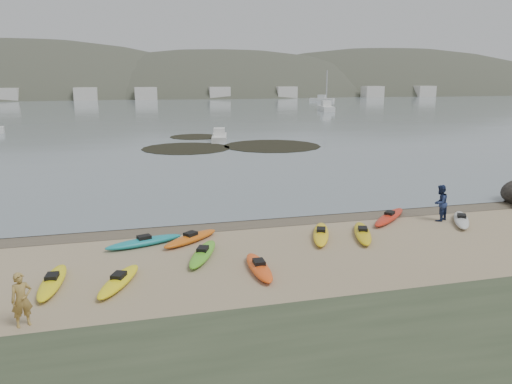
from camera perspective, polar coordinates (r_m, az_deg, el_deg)
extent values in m
plane|color=tan|center=(25.61, 0.00, -3.27)|extent=(600.00, 600.00, 0.00)
plane|color=brown|center=(25.34, 0.17, -3.45)|extent=(60.00, 60.00, 0.00)
plane|color=slate|center=(323.92, -13.95, 11.34)|extent=(1200.00, 1200.00, 0.00)
ellipsoid|color=teal|center=(22.37, -12.64, -5.58)|extent=(3.51, 1.74, 0.34)
ellipsoid|color=yellow|center=(19.14, -22.24, -9.49)|extent=(1.01, 3.34, 0.34)
ellipsoid|color=yellow|center=(18.47, -15.39, -9.78)|extent=(1.88, 3.10, 0.34)
ellipsoid|color=yellow|center=(23.07, 7.43, -4.79)|extent=(2.01, 3.54, 0.34)
ellipsoid|color=#5BBC25|center=(20.52, -6.10, -7.03)|extent=(1.95, 3.34, 0.34)
ellipsoid|color=#FF5316|center=(19.03, 0.34, -8.60)|extent=(0.76, 3.06, 0.34)
ellipsoid|color=red|center=(26.53, 15.00, -2.77)|extent=(3.39, 3.19, 0.34)
ellipsoid|color=beige|center=(27.15, 22.41, -2.97)|extent=(2.36, 3.14, 0.34)
ellipsoid|color=orange|center=(22.47, -7.47, -5.28)|extent=(2.93, 2.50, 0.34)
ellipsoid|color=yellow|center=(23.51, 12.08, -4.63)|extent=(1.89, 3.49, 0.34)
imported|color=#AC8C45|center=(16.41, -25.22, -11.07)|extent=(0.71, 0.60, 1.65)
imported|color=navy|center=(27.02, 20.30, -1.18)|extent=(1.13, 1.05, 1.87)
cylinder|color=black|center=(51.90, -7.99, 4.95)|extent=(9.06, 9.06, 0.04)
cylinder|color=black|center=(53.31, 1.83, 5.28)|extent=(10.32, 10.32, 0.04)
cylinder|color=black|center=(61.96, -6.94, 6.27)|extent=(6.21, 6.21, 0.04)
cube|color=silver|center=(57.67, -4.21, 6.20)|extent=(2.72, 5.87, 0.79)
cube|color=silver|center=(111.05, 8.00, 9.46)|extent=(4.03, 8.71, 1.18)
cube|color=silver|center=(155.97, 7.54, 10.43)|extent=(6.99, 6.38, 1.04)
ellipsoid|color=#384235|center=(223.60, -24.77, 5.33)|extent=(220.00, 120.00, 80.00)
ellipsoid|color=#384235|center=(218.88, -3.87, 7.06)|extent=(200.00, 110.00, 68.00)
ellipsoid|color=#384235|center=(258.09, 14.70, 7.16)|extent=(230.00, 130.00, 76.00)
cube|color=beige|center=(172.59, -27.16, 9.87)|extent=(7.00, 5.00, 4.00)
cube|color=beige|center=(169.26, -19.08, 10.53)|extent=(7.00, 5.00, 4.00)
cube|color=beige|center=(169.30, -10.82, 11.01)|extent=(7.00, 5.00, 4.00)
cube|color=beige|center=(172.71, -2.71, 11.25)|extent=(7.00, 5.00, 4.00)
cube|color=beige|center=(179.29, 4.96, 11.28)|extent=(7.00, 5.00, 4.00)
cube|color=beige|center=(188.72, 11.97, 11.14)|extent=(7.00, 5.00, 4.00)
cube|color=beige|center=(200.59, 18.23, 10.87)|extent=(7.00, 5.00, 4.00)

